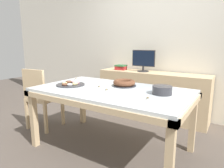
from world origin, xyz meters
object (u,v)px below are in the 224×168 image
Objects in this scene: tealight_left_edge at (148,99)px; tealight_near_cakes at (99,87)px; tealight_near_front at (76,79)px; chair at (40,96)px; tealight_right_edge at (107,90)px; pastry_platter at (71,84)px; computer_monitor at (143,61)px; plate_stack at (162,90)px; cake_chocolate_round at (124,83)px; book_stack at (121,67)px.

tealight_near_cakes is at bearing 165.93° from tealight_left_edge.
chair is at bearing -148.89° from tealight_near_front.
tealight_right_edge is (1.25, -0.05, 0.26)m from chair.
pastry_platter is 1.12m from tealight_left_edge.
computer_monitor reaches higher than tealight_near_front.
plate_stack is at bearing 80.25° from tealight_left_edge.
computer_monitor reaches higher than tealight_right_edge.
chair reaches higher than pastry_platter.
tealight_right_edge is 1.00× the size of tealight_near_cakes.
cake_chocolate_round is 0.82m from tealight_near_front.
tealight_left_edge is at bearing -14.07° from tealight_near_cakes.
chair is 2.57× the size of pastry_platter.
cake_chocolate_round is (0.68, -1.10, -0.05)m from book_stack.
tealight_near_front is (-0.78, 0.34, 0.00)m from tealight_right_edge.
plate_stack is 5.25× the size of tealight_near_front.
tealight_near_front is at bearing -96.98° from book_stack.
pastry_platter is 1.74× the size of plate_stack.
tealight_near_cakes is (0.40, 0.08, -0.00)m from pastry_platter.
plate_stack is at bearing 7.47° from tealight_near_cakes.
chair is 4.38× the size of book_stack.
tealight_left_edge is (1.18, -1.52, -0.08)m from book_stack.
book_stack reaches higher than plate_stack.
tealight_near_cakes and tealight_near_front have the same top height.
tealight_left_edge is 1.00× the size of tealight_near_front.
computer_monitor is at bearing 52.38° from chair.
tealight_near_cakes is (1.08, 0.04, 0.26)m from chair.
pastry_platter reaches higher than tealight_near_front.
chair is 1.35m from cake_chocolate_round.
pastry_platter is (0.67, -0.03, 0.26)m from chair.
computer_monitor reaches higher than tealight_left_edge.
chair is at bearing 177.03° from pastry_platter.
tealight_near_cakes is 1.00× the size of tealight_left_edge.
computer_monitor is 1.49m from pastry_platter.
tealight_right_edge is 1.00× the size of tealight_left_edge.
computer_monitor reaches higher than tealight_near_cakes.
pastry_platter is at bearing -87.36° from book_stack.
chair is 1.86m from plate_stack.
tealight_right_edge is at bearing 171.31° from tealight_left_edge.
pastry_platter is at bearing -58.00° from tealight_near_front.
plate_stack reaches higher than tealight_near_cakes.
chair is 1.81m from tealight_left_edge.
book_stack is 1.42m from tealight_near_cakes.
plate_stack is at bearing 4.46° from chair.
chair is 2.22× the size of computer_monitor.
tealight_near_cakes is (0.47, -1.34, -0.08)m from book_stack.
plate_stack is 5.25× the size of tealight_near_cakes.
cake_chocolate_round is (0.22, -1.10, -0.19)m from computer_monitor.
pastry_platter is (0.07, -1.42, -0.07)m from book_stack.
computer_monitor is 1.36m from tealight_near_cakes.
cake_chocolate_round reaches higher than tealight_near_front.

